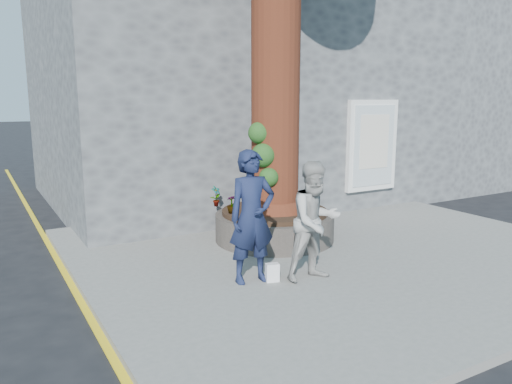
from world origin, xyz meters
TOP-DOWN VIEW (x-y plane):
  - ground at (0.00, 0.00)m, footprint 120.00×120.00m
  - pavement at (1.50, 1.00)m, footprint 9.00×8.00m
  - yellow_line at (-3.05, 1.00)m, footprint 0.10×30.00m
  - stone_shop at (2.50, 7.20)m, footprint 10.30×8.30m
  - neighbour_shop at (10.50, 7.20)m, footprint 6.00×8.00m
  - planter at (0.80, 2.00)m, footprint 2.30×2.30m
  - man at (-0.68, 0.27)m, footprint 0.76×0.53m
  - woman at (0.19, -0.13)m, footprint 0.89×0.70m
  - shopping_bag at (-0.42, 0.10)m, footprint 0.22×0.17m
  - plant_a at (-0.05, 2.85)m, footprint 0.25×0.21m
  - plant_b at (1.65, 2.85)m, footprint 0.32×0.32m
  - plant_c at (-0.05, 2.14)m, footprint 0.20×0.20m
  - plant_d at (1.00, 1.26)m, footprint 0.35×0.37m

SIDE VIEW (x-z plane):
  - ground at x=0.00m, z-range 0.00..0.00m
  - yellow_line at x=-3.05m, z-range 0.00..0.01m
  - pavement at x=1.50m, z-range 0.00..0.12m
  - shopping_bag at x=-0.42m, z-range 0.12..0.40m
  - planter at x=0.80m, z-range 0.11..0.71m
  - plant_d at x=1.00m, z-range 0.72..1.03m
  - plant_c at x=-0.05m, z-range 0.72..1.06m
  - plant_a at x=-0.05m, z-range 0.72..1.13m
  - plant_b at x=1.65m, z-range 0.72..1.14m
  - woman at x=0.19m, z-range 0.12..1.94m
  - man at x=-0.68m, z-range 0.12..2.12m
  - neighbour_shop at x=10.50m, z-range 0.00..6.00m
  - stone_shop at x=2.50m, z-range 0.01..6.31m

